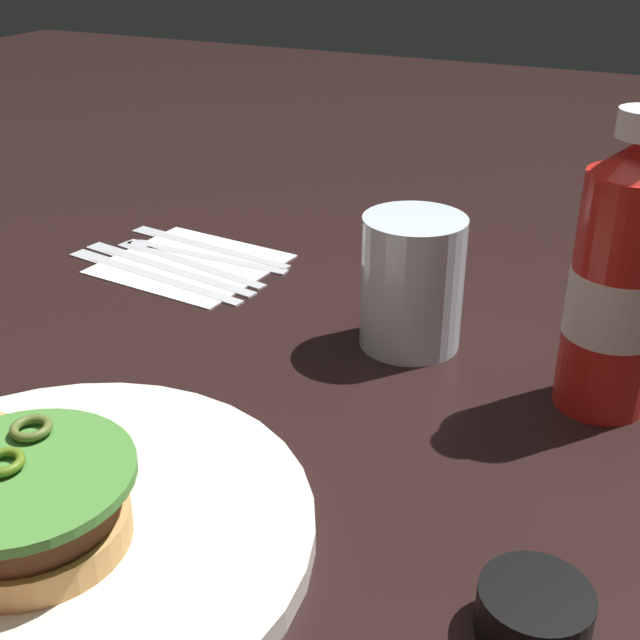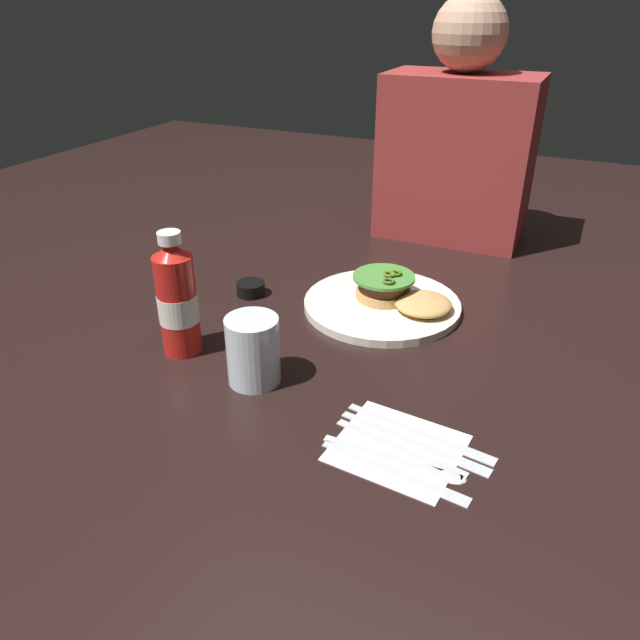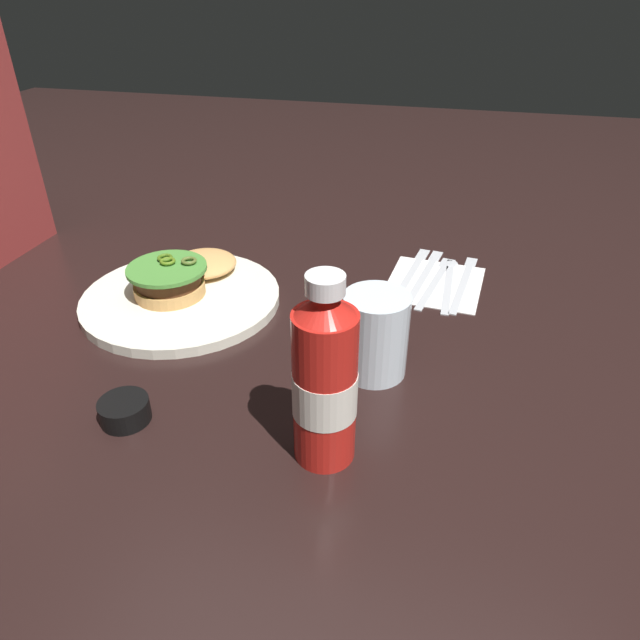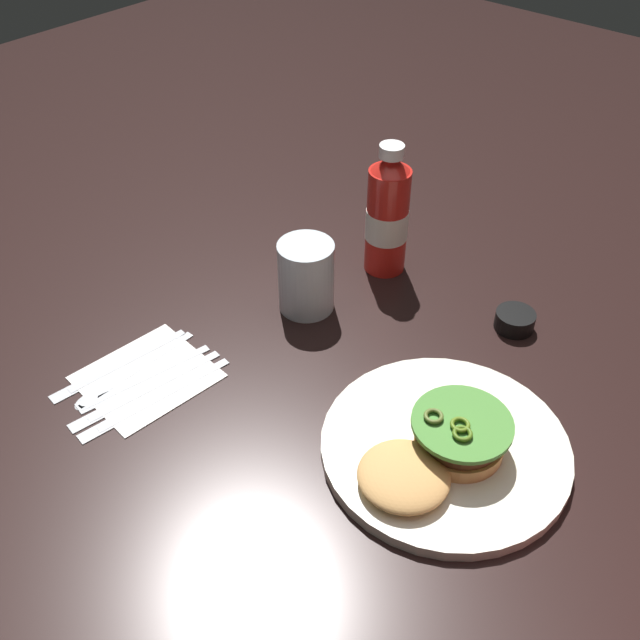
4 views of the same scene
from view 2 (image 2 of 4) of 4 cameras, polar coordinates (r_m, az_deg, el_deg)
The scene contains 13 objects.
ground_plane at distance 1.04m, azimuth 2.90°, elevation -1.61°, with size 3.00×3.00×0.00m, color black.
dinner_plate at distance 1.14m, azimuth 5.92°, elevation 1.48°, with size 0.30×0.30×0.02m, color silver.
burger_sandwich at distance 1.12m, azimuth 7.45°, elevation 2.61°, with size 0.19×0.13×0.05m.
ketchup_bottle at distance 0.98m, azimuth -13.47°, elevation 1.85°, with size 0.06×0.06×0.21m.
water_glass at distance 0.91m, azimuth -6.41°, elevation -2.90°, with size 0.08×0.08×0.11m, color silver.
condiment_cup at distance 1.19m, azimuth -6.64°, elevation 3.01°, with size 0.06×0.06×0.03m, color black.
napkin at distance 0.81m, azimuth 7.41°, elevation -11.98°, with size 0.16×0.15×0.00m, color white.
butter_knife at distance 0.77m, azimuth 7.88°, elevation -14.29°, with size 0.20×0.04×0.00m.
spoon_utensil at distance 0.79m, azimuth 8.87°, elevation -13.25°, with size 0.19×0.03×0.00m.
fork_utensil at distance 0.80m, azimuth 8.63°, elevation -12.29°, with size 0.19×0.05×0.00m.
steak_knife at distance 0.82m, azimuth 9.76°, elevation -11.56°, with size 0.22×0.05×0.00m.
table_knife at distance 0.83m, azimuth 10.33°, elevation -10.69°, with size 0.22×0.05×0.00m.
diner_person at distance 1.47m, azimuth 13.04°, elevation 16.25°, with size 0.34×0.19×0.53m.
Camera 2 is at (0.33, -0.84, 0.53)m, focal length 33.51 mm.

